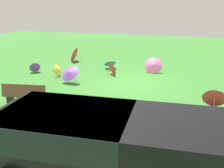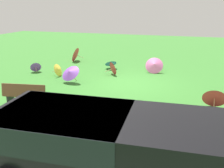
% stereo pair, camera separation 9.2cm
% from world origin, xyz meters
% --- Properties ---
extents(ground, '(40.00, 40.00, 0.00)m').
position_xyz_m(ground, '(0.00, 0.00, 0.00)').
color(ground, '#387A2D').
extents(van_dark, '(4.69, 2.31, 1.53)m').
position_xyz_m(van_dark, '(-0.94, 6.87, 0.91)').
color(van_dark, black).
rests_on(van_dark, ground).
extents(park_bench, '(1.65, 0.72, 0.90)m').
position_xyz_m(park_bench, '(2.97, 3.81, 0.47)').
color(park_bench, brown).
rests_on(park_bench, ground).
extents(parasol_purple_0, '(1.10, 1.03, 0.86)m').
position_xyz_m(parasol_purple_0, '(2.78, 0.62, 0.51)').
color(parasol_purple_0, tan).
rests_on(parasol_purple_0, ground).
extents(parasol_red_0, '(0.73, 0.71, 0.69)m').
position_xyz_m(parasol_red_0, '(1.23, -1.43, 0.35)').
color(parasol_red_0, tan).
rests_on(parasol_red_0, ground).
extents(parasol_yellow_0, '(0.60, 0.67, 0.67)m').
position_xyz_m(parasol_yellow_0, '(3.84, -0.29, 0.33)').
color(parasol_yellow_0, tan).
rests_on(parasol_yellow_0, ground).
extents(parasol_pink_0, '(1.01, 0.96, 0.86)m').
position_xyz_m(parasol_pink_0, '(-0.75, -2.41, 0.43)').
color(parasol_pink_0, tan).
rests_on(parasol_pink_0, ground).
extents(parasol_red_1, '(0.87, 0.77, 0.82)m').
position_xyz_m(parasol_red_1, '(-3.49, 1.89, 0.41)').
color(parasol_red_1, tan).
rests_on(parasol_red_1, ground).
extents(parasol_blue_0, '(0.89, 0.87, 0.59)m').
position_xyz_m(parasol_blue_0, '(1.78, -2.62, 0.34)').
color(parasol_blue_0, tan).
rests_on(parasol_blue_0, ground).
extents(parasol_red_2, '(0.90, 0.95, 0.93)m').
position_xyz_m(parasol_red_2, '(4.63, -3.86, 0.46)').
color(parasol_red_2, tan).
rests_on(parasol_red_2, ground).
extents(parasol_purple_2, '(0.66, 0.62, 0.58)m').
position_xyz_m(parasol_purple_2, '(5.49, -0.70, 0.29)').
color(parasol_purple_2, tan).
rests_on(parasol_purple_2, ground).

